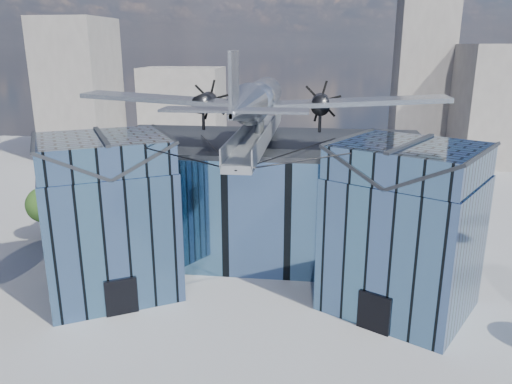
# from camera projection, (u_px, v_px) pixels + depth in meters

# --- Properties ---
(ground_plane) EXTENTS (120.00, 120.00, 0.00)m
(ground_plane) POSITION_uv_depth(u_px,v_px,m) (253.00, 290.00, 37.77)
(ground_plane) COLOR gray
(museum) EXTENTS (32.88, 24.50, 17.60)m
(museum) POSITION_uv_depth(u_px,v_px,m) (262.00, 198.00, 41.73)
(museum) COLOR #476990
(museum) RESTS_ON ground
(bg_towers) EXTENTS (77.00, 24.50, 26.00)m
(bg_towers) POSITION_uv_depth(u_px,v_px,m) (301.00, 94.00, 82.78)
(bg_towers) COLOR gray
(bg_towers) RESTS_ON ground
(tree_side_w) EXTENTS (3.83, 3.83, 5.25)m
(tree_side_w) POSITION_uv_depth(u_px,v_px,m) (44.00, 205.00, 46.44)
(tree_side_w) COLOR #2E2112
(tree_side_w) RESTS_ON ground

